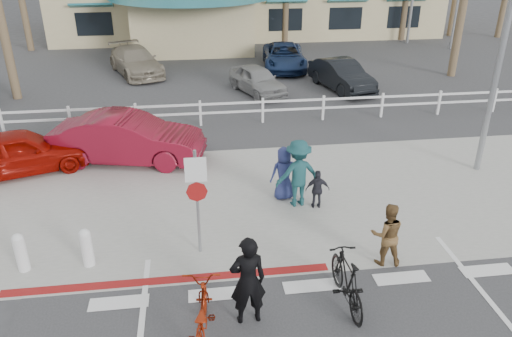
{
  "coord_description": "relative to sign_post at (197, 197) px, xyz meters",
  "views": [
    {
      "loc": [
        -2.29,
        -7.61,
        6.88
      ],
      "look_at": [
        -0.81,
        3.39,
        1.5
      ],
      "focal_mm": 35.0,
      "sensor_mm": 36.0,
      "label": 1
    }
  ],
  "objects": [
    {
      "name": "parking_lot",
      "position": [
        2.3,
        15.8,
        -1.45
      ],
      "size": [
        50.0,
        16.0,
        0.01
      ],
      "primitive_type": "cube",
      "color": "#333335",
      "rests_on": "ground"
    },
    {
      "name": "bollard_0",
      "position": [
        -2.5,
        -0.2,
        -0.97
      ],
      "size": [
        0.26,
        0.26,
        0.95
      ],
      "primitive_type": null,
      "color": "silver",
      "rests_on": "ground"
    },
    {
      "name": "lot_car_2",
      "position": [
        3.02,
        12.2,
        -0.83
      ],
      "size": [
        2.65,
        3.9,
        1.23
      ],
      "primitive_type": "imported",
      "rotation": [
        0.0,
        0.0,
        0.36
      ],
      "color": "gray",
      "rests_on": "ground"
    },
    {
      "name": "rider_black",
      "position": [
        4.12,
        -0.99,
        -0.7
      ],
      "size": [
        0.81,
        0.68,
        1.51
      ],
      "primitive_type": "imported",
      "rotation": [
        0.0,
        0.0,
        2.98
      ],
      "color": "brown",
      "rests_on": "ground"
    },
    {
      "name": "sign_post",
      "position": [
        0.0,
        0.0,
        0.0
      ],
      "size": [
        0.5,
        0.1,
        2.9
      ],
      "primitive_type": null,
      "color": "gray",
      "rests_on": "ground"
    },
    {
      "name": "streetlight_0",
      "position": [
        8.8,
        3.3,
        3.05
      ],
      "size": [
        0.6,
        2.0,
        9.0
      ],
      "primitive_type": null,
      "color": "gray",
      "rests_on": "ground"
    },
    {
      "name": "sidewalk_plaza",
      "position": [
        2.3,
        2.3,
        -1.44
      ],
      "size": [
        22.0,
        7.0,
        0.01
      ],
      "primitive_type": "cube",
      "color": "gray",
      "rests_on": "ground"
    },
    {
      "name": "rider_red",
      "position": [
        0.85,
        -2.42,
        -0.5
      ],
      "size": [
        0.73,
        0.51,
        1.9
      ],
      "primitive_type": "imported",
      "rotation": [
        0.0,
        0.0,
        3.23
      ],
      "color": "black",
      "rests_on": "ground"
    },
    {
      "name": "curb_red",
      "position": [
        -0.7,
        -1.0,
        -1.44
      ],
      "size": [
        7.0,
        0.25,
        0.02
      ],
      "primitive_type": "cube",
      "color": "maroon",
      "rests_on": "ground"
    },
    {
      "name": "pedestrian_a",
      "position": [
        2.72,
        1.88,
        -0.5
      ],
      "size": [
        1.31,
        0.88,
        1.89
      ],
      "primitive_type": "imported",
      "rotation": [
        0.0,
        0.0,
        3.29
      ],
      "color": "#164045",
      "rests_on": "ground"
    },
    {
      "name": "lot_car_5",
      "position": [
        5.04,
        16.38,
        -0.8
      ],
      "size": [
        2.65,
        4.89,
        1.3
      ],
      "primitive_type": "imported",
      "rotation": [
        0.0,
        0.0,
        -0.11
      ],
      "color": "#14254B",
      "rests_on": "ground"
    },
    {
      "name": "car_white_sedan",
      "position": [
        -2.09,
        5.37,
        -0.66
      ],
      "size": [
        5.04,
        2.66,
        1.58
      ],
      "primitive_type": "imported",
      "rotation": [
        0.0,
        0.0,
        1.35
      ],
      "color": "maroon",
      "rests_on": "ground"
    },
    {
      "name": "info_sign",
      "position": [
        16.3,
        19.8,
        1.35
      ],
      "size": [
        1.2,
        0.16,
        5.6
      ],
      "primitive_type": null,
      "color": "navy",
      "rests_on": "ground"
    },
    {
      "name": "ground",
      "position": [
        2.3,
        -2.2,
        -1.45
      ],
      "size": [
        140.0,
        140.0,
        0.0
      ],
      "primitive_type": "plane",
      "color": "#333335"
    },
    {
      "name": "bollard_1",
      "position": [
        -3.9,
        -0.2,
        -0.97
      ],
      "size": [
        0.26,
        0.26,
        0.95
      ],
      "primitive_type": null,
      "color": "silver",
      "rests_on": "ground"
    },
    {
      "name": "bike_black",
      "position": [
        2.86,
        -2.19,
        -0.88
      ],
      "size": [
        0.59,
        1.91,
        1.14
      ],
      "primitive_type": "imported",
      "rotation": [
        0.0,
        0.0,
        3.17
      ],
      "color": "black",
      "rests_on": "ground"
    },
    {
      "name": "pedestrian_b",
      "position": [
        2.41,
        2.29,
        -0.68
      ],
      "size": [
        0.81,
        0.59,
        1.53
      ],
      "primitive_type": "imported",
      "rotation": [
        0.0,
        0.0,
        3.28
      ],
      "color": "navy",
      "rests_on": "ground"
    },
    {
      "name": "bike_red",
      "position": [
        -0.06,
        -2.8,
        -0.92
      ],
      "size": [
        0.89,
        2.09,
        1.07
      ],
      "primitive_type": "imported",
      "rotation": [
        0.0,
        0.0,
        3.05
      ],
      "color": "maroon",
      "rests_on": "ground"
    },
    {
      "name": "pedestrian_child",
      "position": [
        3.21,
        1.64,
        -0.9
      ],
      "size": [
        0.67,
        0.33,
        1.1
      ],
      "primitive_type": "imported",
      "rotation": [
        0.0,
        0.0,
        3.04
      ],
      "color": "#24242C",
      "rests_on": "ground"
    },
    {
      "name": "lot_car_3",
      "position": [
        6.99,
        12.24,
        -0.77
      ],
      "size": [
        2.41,
        4.36,
        1.36
      ],
      "primitive_type": "imported",
      "rotation": [
        0.0,
        0.0,
        0.25
      ],
      "color": "black",
      "rests_on": "ground"
    },
    {
      "name": "rail_fence",
      "position": [
        2.8,
        8.3,
        -0.95
      ],
      "size": [
        29.4,
        0.16,
        1.0
      ],
      "primitive_type": null,
      "color": "silver",
      "rests_on": "ground"
    },
    {
      "name": "lot_car_4",
      "position": [
        -2.74,
        16.26,
        -0.77
      ],
      "size": [
        3.45,
        5.08,
        1.37
      ],
      "primitive_type": "imported",
      "rotation": [
        0.0,
        0.0,
        0.36
      ],
      "color": "gray",
      "rests_on": "ground"
    },
    {
      "name": "car_red_compact",
      "position": [
        -5.33,
        4.97,
        -0.75
      ],
      "size": [
        4.39,
        2.83,
        1.39
      ],
      "primitive_type": "imported",
      "rotation": [
        0.0,
        0.0,
        1.89
      ],
      "color": "#8E0B03",
      "rests_on": "ground"
    },
    {
      "name": "cross_street",
      "position": [
        2.3,
        6.3,
        -1.45
      ],
      "size": [
        40.0,
        5.0,
        0.01
      ],
      "primitive_type": "cube",
      "color": "#333335",
      "rests_on": "ground"
    }
  ]
}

